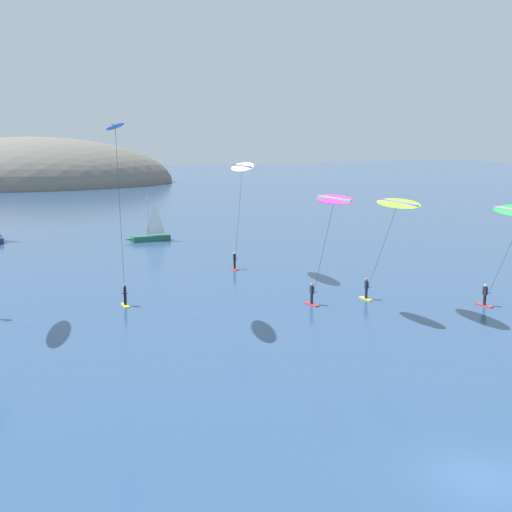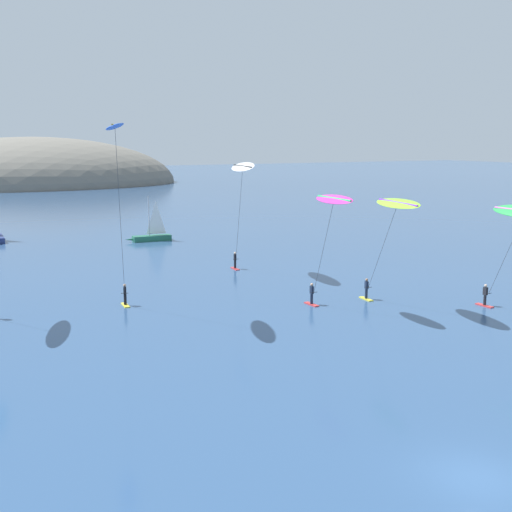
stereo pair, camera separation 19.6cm
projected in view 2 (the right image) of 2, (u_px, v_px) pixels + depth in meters
name	position (u px, v px, depth m)	size (l,w,h in m)	color
ground_plane	(477.00, 479.00, 23.97)	(600.00, 600.00, 0.00)	#2D4C75
sailboat_near	(149.00, 236.00, 80.87)	(5.95, 1.81, 5.70)	#23664C
kitesurfer_lime	(395.00, 210.00, 45.84)	(2.76, 8.14, 8.44)	yellow
kitesurfer_blue	(116.00, 144.00, 43.20)	(3.26, 7.51, 13.71)	yellow
kitesurfer_magenta	(332.00, 210.00, 45.56)	(1.69, 6.32, 8.76)	red
kitesurfer_white	(242.00, 173.00, 59.05)	(2.69, 6.81, 10.60)	red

